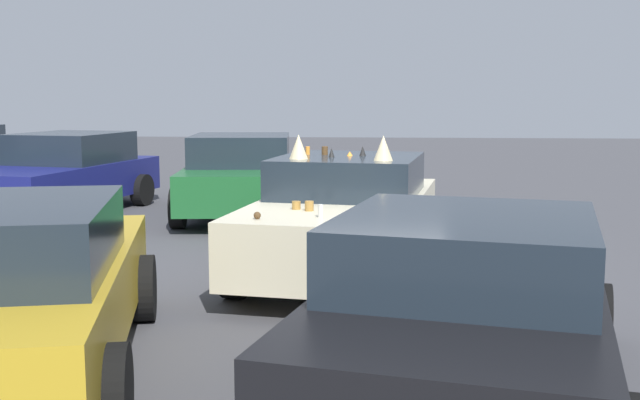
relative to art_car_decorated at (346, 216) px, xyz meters
name	(u,v)px	position (x,y,z in m)	size (l,w,h in m)	color
ground_plane	(345,274)	(-0.04, 0.01, -0.71)	(60.00, 60.00, 0.00)	#47474C
art_car_decorated	(346,216)	(0.00, 0.00, 0.00)	(4.57, 2.53, 1.69)	beige
parked_sedan_near_left	(466,308)	(-3.92, -1.00, -0.02)	(4.24, 2.69, 1.35)	black
parked_sedan_near_right	(5,289)	(-3.70, 2.41, 0.00)	(4.59, 2.71, 1.39)	gold
parked_sedan_behind_left	(63,174)	(4.45, 5.34, 0.01)	(4.51, 2.65, 1.45)	navy
parked_sedan_far_left	(241,175)	(4.35, 2.04, 0.02)	(4.43, 2.39, 1.45)	#1E602D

